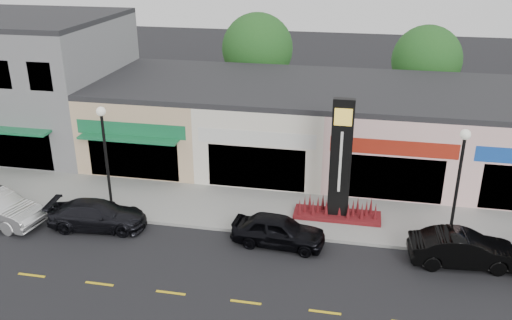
{
  "coord_description": "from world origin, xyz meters",
  "views": [
    {
      "loc": [
        3.71,
        -19.51,
        12.9
      ],
      "look_at": [
        -1.0,
        4.0,
        2.93
      ],
      "focal_mm": 38.0,
      "sensor_mm": 36.0,
      "label": 1
    }
  ],
  "objects_px": {
    "lamp_west_near": "(105,150)",
    "lamp_east_near": "(459,178)",
    "pylon_sign": "(339,178)",
    "car_black_sedan": "(278,230)",
    "car_black_conv": "(463,249)",
    "car_dark_sedan": "(98,215)"
  },
  "relations": [
    {
      "from": "lamp_east_near",
      "to": "car_black_conv",
      "type": "xyz_separation_m",
      "value": [
        0.41,
        -1.17,
        -2.74
      ]
    },
    {
      "from": "car_black_sedan",
      "to": "car_black_conv",
      "type": "height_order",
      "value": "car_black_conv"
    },
    {
      "from": "lamp_east_near",
      "to": "car_black_sedan",
      "type": "relative_size",
      "value": 1.31
    },
    {
      "from": "car_black_conv",
      "to": "pylon_sign",
      "type": "bearing_deg",
      "value": 57.52
    },
    {
      "from": "pylon_sign",
      "to": "car_black_conv",
      "type": "xyz_separation_m",
      "value": [
        5.41,
        -2.87,
        -1.54
      ]
    },
    {
      "from": "car_dark_sedan",
      "to": "car_black_sedan",
      "type": "bearing_deg",
      "value": -94.91
    },
    {
      "from": "lamp_west_near",
      "to": "pylon_sign",
      "type": "distance_m",
      "value": 11.19
    },
    {
      "from": "car_dark_sedan",
      "to": "car_black_sedan",
      "type": "xyz_separation_m",
      "value": [
        8.64,
        0.17,
        0.05
      ]
    },
    {
      "from": "pylon_sign",
      "to": "car_black_sedan",
      "type": "xyz_separation_m",
      "value": [
        -2.46,
        -2.81,
        -1.56
      ]
    },
    {
      "from": "car_black_sedan",
      "to": "car_dark_sedan",
      "type": "bearing_deg",
      "value": 95.37
    },
    {
      "from": "lamp_west_near",
      "to": "lamp_east_near",
      "type": "bearing_deg",
      "value": 0.0
    },
    {
      "from": "car_black_conv",
      "to": "car_dark_sedan",
      "type": "bearing_deg",
      "value": 85.86
    },
    {
      "from": "lamp_west_near",
      "to": "car_black_conv",
      "type": "bearing_deg",
      "value": -4.09
    },
    {
      "from": "pylon_sign",
      "to": "car_dark_sedan",
      "type": "relative_size",
      "value": 1.3
    },
    {
      "from": "pylon_sign",
      "to": "car_dark_sedan",
      "type": "xyz_separation_m",
      "value": [
        -11.1,
        -2.98,
        -1.61
      ]
    },
    {
      "from": "lamp_east_near",
      "to": "pylon_sign",
      "type": "bearing_deg",
      "value": 161.25
    },
    {
      "from": "car_dark_sedan",
      "to": "car_black_sedan",
      "type": "distance_m",
      "value": 8.64
    },
    {
      "from": "car_dark_sedan",
      "to": "pylon_sign",
      "type": "bearing_deg",
      "value": -80.98
    },
    {
      "from": "lamp_west_near",
      "to": "car_dark_sedan",
      "type": "bearing_deg",
      "value": -94.35
    },
    {
      "from": "lamp_west_near",
      "to": "lamp_east_near",
      "type": "distance_m",
      "value": 16.0
    },
    {
      "from": "pylon_sign",
      "to": "car_black_sedan",
      "type": "relative_size",
      "value": 1.43
    },
    {
      "from": "car_dark_sedan",
      "to": "car_black_conv",
      "type": "relative_size",
      "value": 1.03
    }
  ]
}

